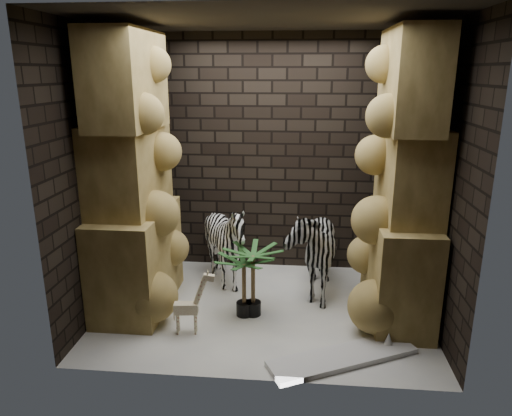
# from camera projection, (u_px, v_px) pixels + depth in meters

# --- Properties ---
(floor) EXTENTS (3.50, 3.50, 0.00)m
(floor) POSITION_uv_depth(u_px,v_px,m) (263.00, 309.00, 5.21)
(floor) COLOR white
(floor) RESTS_ON ground
(ceiling) EXTENTS (3.50, 3.50, 0.00)m
(ceiling) POSITION_uv_depth(u_px,v_px,m) (264.00, 19.00, 4.37)
(ceiling) COLOR #322C26
(ceiling) RESTS_ON ground
(wall_back) EXTENTS (3.50, 0.00, 3.50)m
(wall_back) POSITION_uv_depth(u_px,v_px,m) (271.00, 156.00, 5.99)
(wall_back) COLOR black
(wall_back) RESTS_ON ground
(wall_front) EXTENTS (3.50, 0.00, 3.50)m
(wall_front) POSITION_uv_depth(u_px,v_px,m) (251.00, 212.00, 3.60)
(wall_front) COLOR black
(wall_front) RESTS_ON ground
(wall_left) EXTENTS (0.00, 3.00, 3.00)m
(wall_left) POSITION_uv_depth(u_px,v_px,m) (98.00, 173.00, 4.95)
(wall_left) COLOR black
(wall_left) RESTS_ON ground
(wall_right) EXTENTS (0.00, 3.00, 3.00)m
(wall_right) POSITION_uv_depth(u_px,v_px,m) (440.00, 180.00, 4.63)
(wall_right) COLOR black
(wall_right) RESTS_ON ground
(rock_pillar_left) EXTENTS (0.68, 1.30, 3.00)m
(rock_pillar_left) POSITION_uv_depth(u_px,v_px,m) (131.00, 174.00, 4.92)
(rock_pillar_left) COLOR tan
(rock_pillar_left) RESTS_ON floor
(rock_pillar_right) EXTENTS (0.58, 1.25, 3.00)m
(rock_pillar_right) POSITION_uv_depth(u_px,v_px,m) (406.00, 180.00, 4.66)
(rock_pillar_right) COLOR tan
(rock_pillar_right) RESTS_ON floor
(zebra_right) EXTENTS (0.61, 1.10, 1.30)m
(zebra_right) POSITION_uv_depth(u_px,v_px,m) (311.00, 240.00, 5.46)
(zebra_right) COLOR white
(zebra_right) RESTS_ON floor
(zebra_left) EXTENTS (1.15, 1.30, 1.00)m
(zebra_left) POSITION_uv_depth(u_px,v_px,m) (226.00, 248.00, 5.64)
(zebra_left) COLOR white
(zebra_left) RESTS_ON floor
(giraffe_toy) EXTENTS (0.37, 0.16, 0.69)m
(giraffe_toy) POSITION_uv_depth(u_px,v_px,m) (186.00, 302.00, 4.65)
(giraffe_toy) COLOR beige
(giraffe_toy) RESTS_ON floor
(palm_front) EXTENTS (0.36, 0.36, 0.78)m
(palm_front) POSITION_uv_depth(u_px,v_px,m) (253.00, 281.00, 4.99)
(palm_front) COLOR #17441F
(palm_front) RESTS_ON floor
(palm_back) EXTENTS (0.36, 0.36, 0.69)m
(palm_back) POSITION_uv_depth(u_px,v_px,m) (244.00, 286.00, 4.99)
(palm_back) COLOR #17441F
(palm_back) RESTS_ON floor
(surfboard) EXTENTS (1.41, 0.93, 0.05)m
(surfboard) POSITION_uv_depth(u_px,v_px,m) (343.00, 357.00, 4.29)
(surfboard) COLOR silver
(surfboard) RESTS_ON floor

